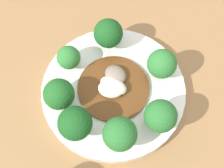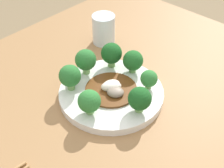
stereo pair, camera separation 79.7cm
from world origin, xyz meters
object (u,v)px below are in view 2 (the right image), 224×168
at_px(plate, 112,93).
at_px(drinking_glass, 104,29).
at_px(broccoli_north, 140,99).
at_px(broccoli_south, 86,60).
at_px(broccoli_east, 89,101).
at_px(broccoli_southwest, 111,54).
at_px(broccoli_west, 133,61).
at_px(broccoli_southeast, 70,76).
at_px(broccoli_northwest, 149,79).
at_px(stirfry_center, 112,89).

xyz_separation_m(plate, drinking_glass, (-0.17, -0.19, 0.04)).
bearing_deg(broccoli_north, broccoli_south, -94.40).
bearing_deg(broccoli_east, broccoli_southwest, -152.87).
bearing_deg(plate, broccoli_southwest, -136.45).
bearing_deg(plate, broccoli_west, -173.43).
distance_m(broccoli_southeast, drinking_glass, 0.26).
distance_m(plate, broccoli_northwest, 0.10).
distance_m(broccoli_southwest, broccoli_northwest, 0.13).
relative_size(broccoli_southeast, stirfry_center, 0.53).
relative_size(plate, broccoli_southeast, 3.84).
xyz_separation_m(broccoli_south, stirfry_center, (0.01, 0.10, -0.03)).
relative_size(broccoli_southwest, broccoli_west, 1.12).
distance_m(broccoli_southeast, broccoli_northwest, 0.20).
xyz_separation_m(plate, broccoli_east, (0.09, 0.02, 0.05)).
height_order(broccoli_southeast, stirfry_center, broccoli_southeast).
bearing_deg(broccoli_southwest, broccoli_northwest, 88.61).
distance_m(broccoli_south, stirfry_center, 0.11).
bearing_deg(broccoli_south, plate, 87.10).
relative_size(broccoli_southwest, broccoli_north, 1.09).
relative_size(broccoli_southeast, broccoli_north, 1.05).
bearing_deg(broccoli_north, broccoli_northwest, -156.89).
relative_size(broccoli_southeast, broccoli_northwest, 1.33).
xyz_separation_m(broccoli_north, broccoli_west, (-0.10, -0.11, -0.00)).
height_order(plate, broccoli_east, broccoli_east).
xyz_separation_m(broccoli_northwest, stirfry_center, (0.07, -0.06, -0.02)).
xyz_separation_m(broccoli_east, stirfry_center, (-0.09, -0.01, -0.03)).
bearing_deg(broccoli_southwest, broccoli_west, 109.85).
xyz_separation_m(broccoli_southwest, stirfry_center, (0.08, 0.07, -0.03)).
distance_m(broccoli_east, stirfry_center, 0.10).
distance_m(broccoli_northwest, broccoli_north, 0.09).
relative_size(broccoli_northwest, stirfry_center, 0.40).
bearing_deg(broccoli_southwest, broccoli_north, 63.37).
xyz_separation_m(broccoli_southeast, broccoli_east, (0.03, 0.10, -0.00)).
xyz_separation_m(broccoli_southwest, broccoli_west, (-0.02, 0.06, -0.01)).
bearing_deg(broccoli_east, drinking_glass, -141.64).
xyz_separation_m(broccoli_southwest, broccoli_east, (0.17, 0.09, -0.01)).
xyz_separation_m(broccoli_west, broccoli_east, (0.19, 0.03, -0.00)).
height_order(broccoli_south, stirfry_center, broccoli_south).
xyz_separation_m(broccoli_east, drinking_glass, (-0.26, -0.21, -0.01)).
bearing_deg(broccoli_southeast, broccoli_east, 74.35).
distance_m(broccoli_southwest, broccoli_south, 0.07).
height_order(broccoli_west, drinking_glass, drinking_glass).
bearing_deg(broccoli_northwest, broccoli_west, -108.44).
height_order(broccoli_southeast, broccoli_north, broccoli_southeast).
xyz_separation_m(broccoli_south, broccoli_north, (0.02, 0.20, -0.00)).
distance_m(plate, stirfry_center, 0.02).
xyz_separation_m(broccoli_south, drinking_glass, (-0.16, -0.09, -0.02)).
bearing_deg(broccoli_southwest, plate, 43.55).
distance_m(broccoli_southeast, broccoli_east, 0.10).
bearing_deg(plate, broccoli_north, 84.06).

